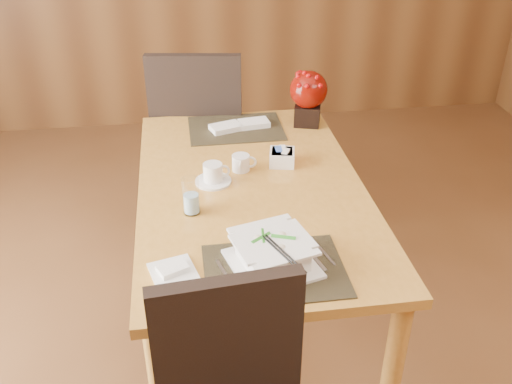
{
  "coord_description": "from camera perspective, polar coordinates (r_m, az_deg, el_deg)",
  "views": [
    {
      "loc": [
        -0.26,
        -1.36,
        1.91
      ],
      "look_at": [
        -0.02,
        0.35,
        0.87
      ],
      "focal_mm": 40.0,
      "sensor_mm": 36.0,
      "label": 1
    }
  ],
  "objects": [
    {
      "name": "creamer_jug",
      "position": [
        2.39,
        -1.53,
        2.93
      ],
      "size": [
        0.11,
        0.11,
        0.07
      ],
      "primitive_type": null,
      "rotation": [
        0.0,
        0.0,
        -0.11
      ],
      "color": "white",
      "rests_on": "dining_table"
    },
    {
      "name": "coffee_cup",
      "position": [
        2.31,
        -4.32,
        1.75
      ],
      "size": [
        0.15,
        0.15,
        0.08
      ],
      "rotation": [
        0.0,
        0.0,
        -0.01
      ],
      "color": "white",
      "rests_on": "dining_table"
    },
    {
      "name": "soup_setting",
      "position": [
        1.83,
        1.66,
        -6.19
      ],
      "size": [
        0.32,
        0.32,
        0.11
      ],
      "rotation": [
        0.0,
        0.0,
        0.26
      ],
      "color": "white",
      "rests_on": "dining_table"
    },
    {
      "name": "bread_plate",
      "position": [
        1.85,
        -8.3,
        -7.9
      ],
      "size": [
        0.17,
        0.17,
        0.01
      ],
      "primitive_type": "cube",
      "rotation": [
        0.0,
        0.0,
        0.26
      ],
      "color": "white",
      "rests_on": "dining_table"
    },
    {
      "name": "dining_table",
      "position": [
        2.34,
        -0.46,
        -1.41
      ],
      "size": [
        0.9,
        1.5,
        0.75
      ],
      "color": "#C78A37",
      "rests_on": "ground"
    },
    {
      "name": "far_chair",
      "position": [
        3.13,
        -5.69,
        6.11
      ],
      "size": [
        0.56,
        0.56,
        1.06
      ],
      "rotation": [
        0.0,
        0.0,
        3.0
      ],
      "color": "black",
      "rests_on": "ground"
    },
    {
      "name": "napkins_far",
      "position": [
        2.77,
        -1.42,
        6.71
      ],
      "size": [
        0.3,
        0.16,
        0.03
      ],
      "primitive_type": null,
      "rotation": [
        0.0,
        0.0,
        0.2
      ],
      "color": "white",
      "rests_on": "dining_table"
    },
    {
      "name": "berry_decor",
      "position": [
        2.79,
        5.26,
        9.67
      ],
      "size": [
        0.18,
        0.18,
        0.27
      ],
      "rotation": [
        0.0,
        0.0,
        -0.29
      ],
      "color": "black",
      "rests_on": "dining_table"
    },
    {
      "name": "placemat_far",
      "position": [
        2.78,
        -2.02,
        6.37
      ],
      "size": [
        0.45,
        0.33,
        0.01
      ],
      "primitive_type": "cube",
      "color": "black",
      "rests_on": "dining_table"
    },
    {
      "name": "sugar_caddy",
      "position": [
        2.44,
        2.62,
        3.47
      ],
      "size": [
        0.12,
        0.12,
        0.06
      ],
      "primitive_type": "cube",
      "rotation": [
        0.0,
        0.0,
        -0.21
      ],
      "color": "white",
      "rests_on": "dining_table"
    },
    {
      "name": "water_glass",
      "position": [
        2.1,
        -6.52,
        -0.39
      ],
      "size": [
        0.08,
        0.08,
        0.15
      ],
      "primitive_type": "cylinder",
      "rotation": [
        0.0,
        0.0,
        -0.39
      ],
      "color": "silver",
      "rests_on": "dining_table"
    },
    {
      "name": "placemat_near",
      "position": [
        1.84,
        1.88,
        -7.85
      ],
      "size": [
        0.45,
        0.33,
        0.01
      ],
      "primitive_type": "cube",
      "color": "black",
      "rests_on": "dining_table"
    }
  ]
}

